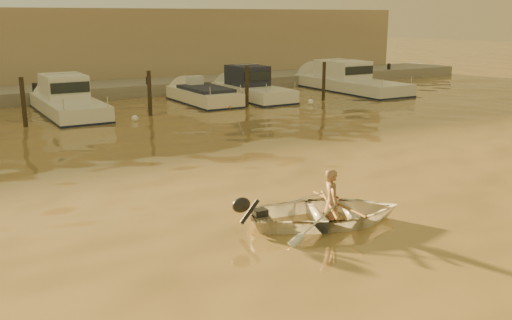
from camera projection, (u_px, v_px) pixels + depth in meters
ground_plane at (354, 195)px, 14.23m from camera, size 160.00×160.00×0.00m
dinghy at (327, 213)px, 12.28m from camera, size 3.90×3.31×0.69m
person at (332, 203)px, 12.24m from camera, size 0.51×0.63×1.49m
outboard_motor at (259, 215)px, 11.97m from camera, size 0.98×0.67×0.70m
oar_port at (338, 204)px, 12.28m from camera, size 0.31×2.09×0.13m
oar_starboard at (329, 204)px, 12.24m from camera, size 1.07×1.87×0.13m
moored_boat_2 at (68, 101)px, 25.81m from camera, size 2.22×7.45×1.75m
moored_boat_3 at (204, 99)px, 29.25m from camera, size 2.04×5.90×0.95m
moored_boat_4 at (253, 87)px, 30.59m from camera, size 2.11×6.56×1.75m
moored_boat_5 at (350, 80)px, 33.92m from camera, size 2.67×8.81×1.75m
piling_1 at (24, 105)px, 22.81m from camera, size 0.18×0.18×2.20m
piling_2 at (150, 96)px, 25.42m from camera, size 0.18×0.18×2.20m
piling_3 at (247, 89)px, 27.89m from camera, size 0.18×0.18×2.20m
piling_4 at (324, 83)px, 30.21m from camera, size 0.18×0.18×2.20m
fender_c at (135, 119)px, 24.29m from camera, size 0.30×0.30×0.30m
fender_d at (229, 107)px, 27.34m from camera, size 0.30×0.30×0.30m
fender_e at (311, 102)px, 28.93m from camera, size 0.30×0.30×0.30m
quay at (105, 93)px, 32.13m from camera, size 52.00×4.00×1.00m
waterfront_building at (78, 48)px, 36.17m from camera, size 46.00×7.00×4.80m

